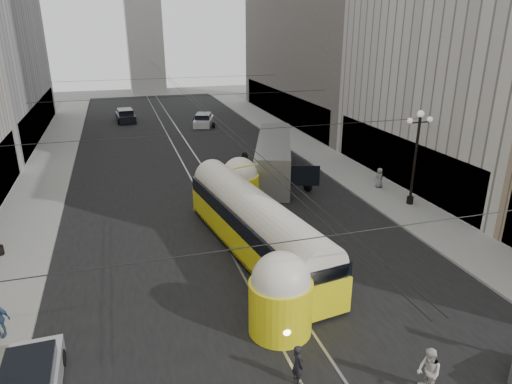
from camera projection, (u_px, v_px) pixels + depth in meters
road at (191, 163)px, 40.74m from camera, size 20.00×85.00×0.02m
sidewalk_left at (51, 163)px, 40.57m from camera, size 4.00×72.00×0.15m
sidewalk_right at (301, 143)px, 47.14m from camera, size 4.00×72.00×0.15m
rail_left at (183, 164)px, 40.53m from camera, size 0.12×85.00×0.04m
rail_right at (200, 162)px, 40.94m from camera, size 0.12×85.00×0.04m
distant_tower at (142, 4)px, 78.19m from camera, size 6.00×6.00×31.36m
lamppost_right_mid at (416, 153)px, 29.88m from camera, size 1.86×0.44×6.37m
catenary at (191, 98)px, 37.83m from camera, size 25.00×72.00×0.23m
streetcar at (255, 224)px, 24.13m from camera, size 4.46×15.92×3.52m
city_bus at (274, 156)px, 36.64m from camera, size 6.57×12.65×3.10m
sedan_white_far at (204, 120)px, 55.41m from camera, size 3.30×5.10×1.49m
sedan_dark_far at (125, 116)px, 57.94m from camera, size 2.43×5.08×1.56m
pedestrian_crossing_a at (298, 364)px, 15.57m from camera, size 0.44×0.60×1.50m
pedestrian_crossing_b at (429, 372)px, 15.04m from camera, size 0.77×0.93×1.74m
pedestrian_sidewalk_right at (379, 178)px, 33.98m from camera, size 0.81×0.58×1.50m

